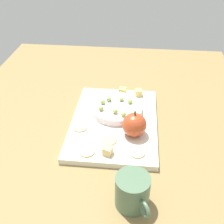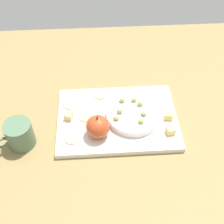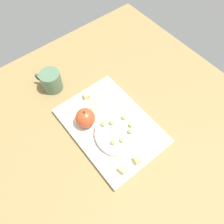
{
  "view_description": "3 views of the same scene",
  "coord_description": "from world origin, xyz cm",
  "views": [
    {
      "loc": [
        -71.71,
        -9.49,
        57.91
      ],
      "look_at": [
        -4.08,
        -2.65,
        9.14
      ],
      "focal_mm": 44.82,
      "sensor_mm": 36.0,
      "label": 1
    },
    {
      "loc": [
        -9.91,
        -59.6,
        73.15
      ],
      "look_at": [
        -6.41,
        -4.27,
        9.96
      ],
      "focal_mm": 46.29,
      "sensor_mm": 36.0,
      "label": 2
    },
    {
      "loc": [
        24.56,
        -26.31,
        76.81
      ],
      "look_at": [
        -7.21,
        -0.85,
        9.35
      ],
      "focal_mm": 36.81,
      "sensor_mm": 36.0,
      "label": 3
    }
  ],
  "objects": [
    {
      "name": "cracker_0",
      "position": [
        -9.47,
        6.23,
        6.81
      ],
      "size": [
        4.22,
        4.22,
        0.4
      ],
      "primitive_type": "cylinder",
      "color": "#E2B683",
      "rests_on": "platter"
    },
    {
      "name": "grape_3",
      "position": [
        2.91,
        -4.99,
        9.47
      ],
      "size": [
        1.68,
        1.52,
        1.36
      ],
      "primitive_type": "ellipsoid",
      "color": "#9DAE61",
      "rests_on": "serving_dish"
    },
    {
      "name": "grape_2",
      "position": [
        2.32,
        -1.02,
        9.57
      ],
      "size": [
        1.68,
        1.52,
        1.55
      ],
      "primitive_type": "ellipsoid",
      "color": "#90B85A",
      "rests_on": "serving_dish"
    },
    {
      "name": "cheese_cube_1",
      "position": [
        -19.33,
        -3.07,
        7.73
      ],
      "size": [
        2.84,
        2.84,
        2.25
      ],
      "primitive_type": "cube",
      "rotation": [
        0.0,
        0.0,
        1.26
      ],
      "color": "#E4C377",
      "rests_on": "platter"
    },
    {
      "name": "table",
      "position": [
        0.0,
        0.0,
        2.43
      ],
      "size": [
        110.25,
        96.31,
        4.87
      ],
      "primitive_type": "cube",
      "color": "olive",
      "rests_on": "ground"
    },
    {
      "name": "serving_dish",
      "position": [
        -0.11,
        -3.62,
        7.7
      ],
      "size": [
        16.12,
        16.12,
        2.18
      ],
      "primitive_type": "cylinder",
      "color": "white",
      "rests_on": "platter"
    },
    {
      "name": "cracker_1",
      "position": [
        -18.28,
        -10.69,
        6.81
      ],
      "size": [
        4.22,
        4.22,
        0.4
      ],
      "primitive_type": "cylinder",
      "color": "#D8B887",
      "rests_on": "platter"
    },
    {
      "name": "cup",
      "position": [
        -32.56,
        -10.01,
        8.87
      ],
      "size": [
        9.95,
        7.84,
        8.01
      ],
      "color": "#506F52",
      "rests_on": "table"
    },
    {
      "name": "apple_stem",
      "position": [
        -10.7,
        -9.53,
        14.01
      ],
      "size": [
        0.5,
        0.5,
        1.2
      ],
      "primitive_type": "cylinder",
      "color": "brown",
      "rests_on": "apple_whole"
    },
    {
      "name": "cheese_cube_2",
      "position": [
        10.63,
        -4.83,
        7.73
      ],
      "size": [
        2.66,
        2.66,
        2.25
      ],
      "primitive_type": "cube",
      "rotation": [
        0.0,
        0.0,
        1.37
      ],
      "color": "#E2CA67",
      "rests_on": "platter"
    },
    {
      "name": "grape_1",
      "position": [
        -4.06,
        -3.63,
        9.56
      ],
      "size": [
        1.68,
        1.52,
        1.53
      ],
      "primitive_type": "ellipsoid",
      "color": "#9CAF5B",
      "rests_on": "serving_dish"
    },
    {
      "name": "grape_0",
      "position": [
        0.65,
        0.76,
        9.53
      ],
      "size": [
        1.68,
        1.52,
        1.48
      ],
      "primitive_type": "ellipsoid",
      "color": "#94BE5F",
      "rests_on": "serving_dish"
    },
    {
      "name": "grape_4",
      "position": [
        -3.01,
        0.8,
        9.5
      ],
      "size": [
        1.68,
        1.52,
        1.43
      ],
      "primitive_type": "ellipsoid",
      "color": "#94AE54",
      "rests_on": "serving_dish"
    },
    {
      "name": "cracker_2",
      "position": [
        -19.2,
        2.48,
        6.81
      ],
      "size": [
        4.22,
        4.22,
        0.4
      ],
      "primitive_type": "cylinder",
      "color": "#E3B784",
      "rests_on": "platter"
    },
    {
      "name": "cheese_cube_0",
      "position": [
        10.06,
        -10.36,
        7.73
      ],
      "size": [
        2.58,
        2.58,
        2.25
      ],
      "primitive_type": "cube",
      "rotation": [
        0.0,
        0.0,
        0.16
      ],
      "color": "#EBCE6F",
      "rests_on": "platter"
    },
    {
      "name": "cracker_3",
      "position": [
        -14.26,
        -2.87,
        6.81
      ],
      "size": [
        4.22,
        4.22,
        0.4
      ],
      "primitive_type": "cylinder",
      "color": "#E3B67D",
      "rests_on": "platter"
    },
    {
      "name": "grape_6",
      "position": [
        1.74,
        -7.79,
        9.5
      ],
      "size": [
        1.68,
        1.52,
        1.43
      ],
      "primitive_type": "ellipsoid",
      "color": "#96BF4E",
      "rests_on": "serving_dish"
    },
    {
      "name": "grape_5",
      "position": [
        -5.32,
        -6.17,
        9.51
      ],
      "size": [
        1.68,
        1.52,
        1.45
      ],
      "primitive_type": "ellipsoid",
      "color": "#9DBB55",
      "rests_on": "serving_dish"
    },
    {
      "name": "apple_whole",
      "position": [
        -10.7,
        -9.53,
        10.01
      ],
      "size": [
        6.81,
        6.81,
        6.81
      ],
      "primitive_type": "sphere",
      "color": "#B74523",
      "rests_on": "platter"
    },
    {
      "name": "platter",
      "position": [
        -4.74,
        -3.43,
        5.74
      ],
      "size": [
        35.94,
        25.51,
        1.74
      ],
      "primitive_type": "cube",
      "color": "silver",
      "rests_on": "table"
    }
  ]
}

